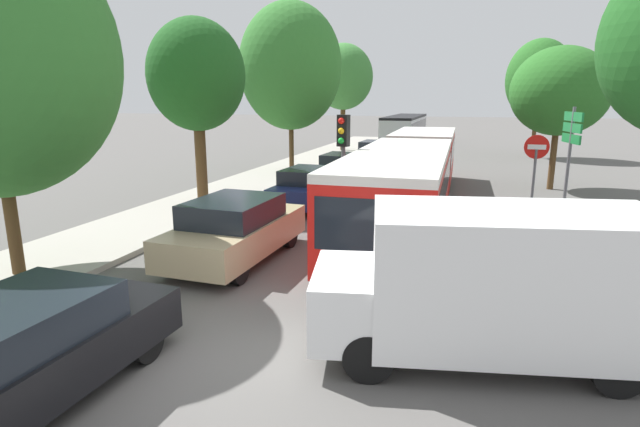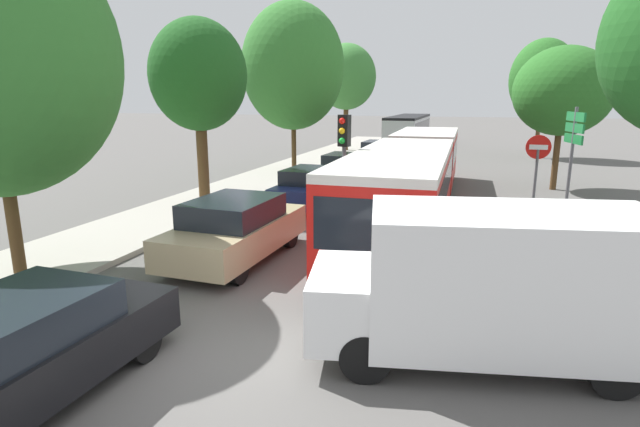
# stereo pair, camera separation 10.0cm
# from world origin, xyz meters

# --- Properties ---
(ground_plane) EXTENTS (200.00, 200.00, 0.00)m
(ground_plane) POSITION_xyz_m (0.00, 0.00, 0.00)
(ground_plane) COLOR #565451
(kerb_strip_left) EXTENTS (3.20, 46.99, 0.14)m
(kerb_strip_left) POSITION_xyz_m (-5.96, 18.49, 0.07)
(kerb_strip_left) COLOR #9E998E
(kerb_strip_left) RESTS_ON ground
(articulated_bus) EXTENTS (2.75, 16.51, 2.45)m
(articulated_bus) POSITION_xyz_m (1.64, 11.10, 1.41)
(articulated_bus) COLOR red
(articulated_bus) RESTS_ON ground
(city_bus_rear) EXTENTS (2.57, 11.03, 2.37)m
(city_bus_rear) POSITION_xyz_m (-1.93, 36.99, 1.37)
(city_bus_rear) COLOR silver
(city_bus_rear) RESTS_ON ground
(queued_car_black) EXTENTS (1.92, 4.21, 1.44)m
(queued_car_black) POSITION_xyz_m (-1.75, -1.62, 0.73)
(queued_car_black) COLOR black
(queued_car_black) RESTS_ON ground
(queued_car_tan) EXTENTS (2.06, 4.52, 1.55)m
(queued_car_tan) POSITION_xyz_m (-1.78, 4.44, 0.78)
(queued_car_tan) COLOR tan
(queued_car_tan) RESTS_ON ground
(queued_car_navy) EXTENTS (1.88, 4.12, 1.41)m
(queued_car_navy) POSITION_xyz_m (-1.98, 10.80, 0.71)
(queued_car_navy) COLOR navy
(queued_car_navy) RESTS_ON ground
(queued_car_green) EXTENTS (1.80, 3.96, 1.35)m
(queued_car_green) POSITION_xyz_m (-2.14, 16.19, 0.69)
(queued_car_green) COLOR #236638
(queued_car_green) RESTS_ON ground
(queued_car_white) EXTENTS (1.86, 4.09, 1.40)m
(queued_car_white) POSITION_xyz_m (-1.78, 22.84, 0.71)
(queued_car_white) COLOR white
(queued_car_white) RESTS_ON ground
(white_van) EXTENTS (5.28, 2.85, 2.31)m
(white_van) POSITION_xyz_m (4.01, 1.31, 1.24)
(white_van) COLOR white
(white_van) RESTS_ON ground
(traffic_light) EXTENTS (0.36, 0.39, 3.40)m
(traffic_light) POSITION_xyz_m (-0.02, 7.94, 2.50)
(traffic_light) COLOR #56595E
(traffic_light) RESTS_ON ground
(no_entry_sign) EXTENTS (0.70, 0.08, 2.82)m
(no_entry_sign) POSITION_xyz_m (5.37, 9.73, 1.88)
(no_entry_sign) COLOR #56595E
(no_entry_sign) RESTS_ON ground
(direction_sign_post) EXTENTS (0.33, 1.39, 3.60)m
(direction_sign_post) POSITION_xyz_m (6.51, 11.22, 2.57)
(direction_sign_post) COLOR #56595E
(direction_sign_post) RESTS_ON ground
(tree_left_mid) EXTENTS (3.41, 3.41, 6.59)m
(tree_left_mid) POSITION_xyz_m (-5.84, 9.96, 4.61)
(tree_left_mid) COLOR #51381E
(tree_left_mid) RESTS_ON ground
(tree_left_far) EXTENTS (5.16, 5.16, 8.54)m
(tree_left_far) POSITION_xyz_m (-5.43, 18.44, 5.39)
(tree_left_far) COLOR #51381E
(tree_left_far) RESTS_ON ground
(tree_left_distant) EXTENTS (4.17, 4.17, 7.57)m
(tree_left_distant) POSITION_xyz_m (-5.42, 29.26, 5.27)
(tree_left_distant) COLOR #51381E
(tree_left_distant) RESTS_ON ground
(tree_right_mid) EXTENTS (3.99, 3.99, 5.96)m
(tree_right_mid) POSITION_xyz_m (6.92, 17.18, 4.12)
(tree_right_mid) COLOR #51381E
(tree_right_mid) RESTS_ON ground
(tree_right_far) EXTENTS (4.13, 4.13, 7.52)m
(tree_right_far) POSITION_xyz_m (7.44, 29.51, 4.97)
(tree_right_far) COLOR #51381E
(tree_right_far) RESTS_ON ground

